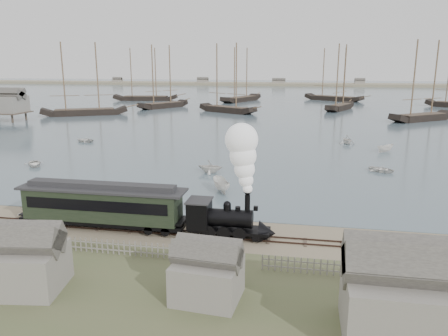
# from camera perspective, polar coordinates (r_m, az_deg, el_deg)

# --- Properties ---
(ground) EXTENTS (600.00, 600.00, 0.00)m
(ground) POSITION_cam_1_polar(r_m,az_deg,el_deg) (39.56, -1.18, -7.75)
(ground) COLOR gray
(ground) RESTS_ON ground
(harbor_water) EXTENTS (600.00, 336.00, 0.06)m
(harbor_water) POSITION_cam_1_polar(r_m,az_deg,el_deg) (206.70, 8.54, 9.47)
(harbor_water) COLOR #42565F
(harbor_water) RESTS_ON ground
(rail_track) EXTENTS (120.00, 1.80, 0.16)m
(rail_track) POSITION_cam_1_polar(r_m,az_deg,el_deg) (37.73, -1.81, -8.77)
(rail_track) COLOR #36251D
(rail_track) RESTS_ON ground
(picket_fence_west) EXTENTS (19.00, 0.10, 1.20)m
(picket_fence_west) POSITION_cam_1_polar(r_m,az_deg,el_deg) (35.34, -14.15, -10.88)
(picket_fence_west) COLOR gray
(picket_fence_west) RESTS_ON ground
(picket_fence_east) EXTENTS (15.00, 0.10, 1.20)m
(picket_fence_east) POSITION_cam_1_polar(r_m,az_deg,el_deg) (32.37, 18.74, -13.58)
(picket_fence_east) COLOR gray
(picket_fence_east) RESTS_ON ground
(shed_left) EXTENTS (5.00, 4.00, 4.10)m
(shed_left) POSITION_cam_1_polar(r_m,az_deg,el_deg) (32.35, -24.52, -14.15)
(shed_left) COLOR gray
(shed_left) RESTS_ON ground
(shed_mid) EXTENTS (4.00, 3.50, 3.60)m
(shed_mid) POSITION_cam_1_polar(r_m,az_deg,el_deg) (28.58, -2.18, -16.65)
(shed_mid) COLOR gray
(shed_mid) RESTS_ON ground
(far_spit) EXTENTS (500.00, 20.00, 1.80)m
(far_spit) POSITION_cam_1_polar(r_m,az_deg,el_deg) (286.52, 9.18, 10.55)
(far_spit) COLOR gray
(far_spit) RESTS_ON ground
(locomotive) EXTENTS (7.49, 2.80, 9.34)m
(locomotive) POSITION_cam_1_polar(r_m,az_deg,el_deg) (35.89, 1.93, -2.73)
(locomotive) COLOR black
(locomotive) RESTS_ON ground
(passenger_coach) EXTENTS (15.02, 2.90, 3.65)m
(passenger_coach) POSITION_cam_1_polar(r_m,az_deg,el_deg) (40.06, -15.61, -4.50)
(passenger_coach) COLOR black
(passenger_coach) RESTS_ON ground
(beached_dinghy) EXTENTS (4.21, 4.92, 0.86)m
(beached_dinghy) POSITION_cam_1_polar(r_m,az_deg,el_deg) (46.03, -22.93, -5.18)
(beached_dinghy) COLOR silver
(beached_dinghy) RESTS_ON ground
(rowboat_0) EXTENTS (4.39, 4.19, 0.74)m
(rowboat_0) POSITION_cam_1_polar(r_m,az_deg,el_deg) (67.61, -23.53, 0.53)
(rowboat_0) COLOR silver
(rowboat_0) RESTS_ON harbor_water
(rowboat_1) EXTENTS (3.03, 3.46, 1.74)m
(rowboat_1) POSITION_cam_1_polar(r_m,az_deg,el_deg) (58.19, -1.80, 0.22)
(rowboat_1) COLOR silver
(rowboat_1) RESTS_ON harbor_water
(rowboat_2) EXTENTS (4.15, 3.07, 1.51)m
(rowboat_2) POSITION_cam_1_polar(r_m,az_deg,el_deg) (49.69, -0.40, -2.26)
(rowboat_2) COLOR silver
(rowboat_2) RESTS_ON harbor_water
(rowboat_3) EXTENTS (3.86, 4.23, 0.72)m
(rowboat_3) POSITION_cam_1_polar(r_m,az_deg,el_deg) (62.44, 19.92, -0.16)
(rowboat_3) COLOR silver
(rowboat_3) RESTS_ON harbor_water
(rowboat_5) EXTENTS (2.89, 3.33, 1.25)m
(rowboat_5) POSITION_cam_1_polar(r_m,az_deg,el_deg) (76.63, 20.32, 2.44)
(rowboat_5) COLOR silver
(rowboat_5) RESTS_ON harbor_water
(rowboat_6) EXTENTS (3.36, 4.07, 0.73)m
(rowboat_6) POSITION_cam_1_polar(r_m,az_deg,el_deg) (85.15, -17.76, 3.51)
(rowboat_6) COLOR silver
(rowboat_6) RESTS_ON harbor_water
(rowboat_7) EXTENTS (3.87, 3.63, 1.63)m
(rowboat_7) POSITION_cam_1_polar(r_m,az_deg,el_deg) (81.98, 15.80, 3.59)
(rowboat_7) COLOR silver
(rowboat_7) RESTS_ON harbor_water
(schooner_0) EXTENTS (23.02, 15.47, 20.00)m
(schooner_0) POSITION_cam_1_polar(r_m,az_deg,el_deg) (128.62, -18.03, 11.02)
(schooner_0) COLOR black
(schooner_0) RESTS_ON harbor_water
(schooner_1) EXTENTS (13.41, 18.00, 20.00)m
(schooner_1) POSITION_cam_1_polar(r_m,az_deg,el_deg) (143.85, -8.05, 11.75)
(schooner_1) COLOR black
(schooner_1) RESTS_ON harbor_water
(schooner_2) EXTENTS (18.94, 13.68, 20.00)m
(schooner_2) POSITION_cam_1_polar(r_m,az_deg,el_deg) (129.35, 0.45, 11.68)
(schooner_2) COLOR black
(schooner_2) RESTS_ON harbor_water
(schooner_3) EXTENTS (10.43, 17.49, 20.00)m
(schooner_3) POSITION_cam_1_polar(r_m,az_deg,el_deg) (140.70, 15.10, 11.38)
(schooner_3) COLOR black
(schooner_3) RESTS_ON harbor_water
(schooner_4) EXTENTS (18.32, 15.59, 20.00)m
(schooner_4) POSITION_cam_1_polar(r_m,az_deg,el_deg) (121.24, 24.83, 10.33)
(schooner_4) COLOR black
(schooner_4) RESTS_ON harbor_water
(schooner_6) EXTENTS (25.11, 9.63, 20.00)m
(schooner_6) POSITION_cam_1_polar(r_m,az_deg,el_deg) (174.02, -10.34, 11.96)
(schooner_6) COLOR black
(schooner_6) RESTS_ON harbor_water
(schooner_7) EXTENTS (13.79, 22.85, 20.00)m
(schooner_7) POSITION_cam_1_polar(r_m,az_deg,el_deg) (167.35, 2.28, 12.11)
(schooner_7) COLOR black
(schooner_7) RESTS_ON harbor_water
(schooner_8) EXTENTS (22.70, 17.17, 20.00)m
(schooner_8) POSITION_cam_1_polar(r_m,az_deg,el_deg) (175.72, 14.26, 11.78)
(schooner_8) COLOR black
(schooner_8) RESTS_ON harbor_water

